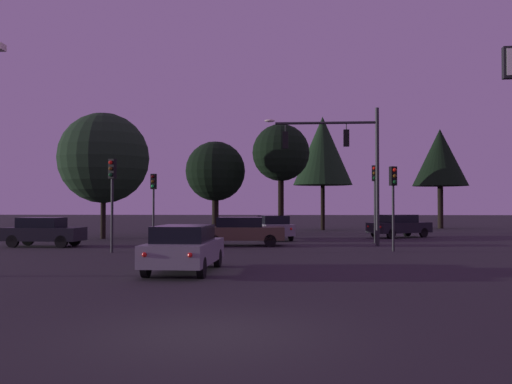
# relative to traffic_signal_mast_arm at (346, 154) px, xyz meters

# --- Properties ---
(ground_plane) EXTENTS (168.00, 168.00, 0.00)m
(ground_plane) POSITION_rel_traffic_signal_mast_arm_xyz_m (-4.69, 3.95, -4.90)
(ground_plane) COLOR #262326
(ground_plane) RESTS_ON ground
(traffic_signal_mast_arm) EXTENTS (6.09, 0.48, 7.34)m
(traffic_signal_mast_arm) POSITION_rel_traffic_signal_mast_arm_xyz_m (0.00, 0.00, 0.00)
(traffic_signal_mast_arm) COLOR #232326
(traffic_signal_mast_arm) RESTS_ON ground
(traffic_light_corner_left) EXTENTS (0.37, 0.39, 3.98)m
(traffic_light_corner_left) POSITION_rel_traffic_signal_mast_arm_xyz_m (1.80, -3.49, -2.06)
(traffic_light_corner_left) COLOR #232326
(traffic_light_corner_left) RESTS_ON ground
(traffic_light_corner_right) EXTENTS (0.36, 0.38, 4.28)m
(traffic_light_corner_right) POSITION_rel_traffic_signal_mast_arm_xyz_m (-11.20, -4.73, -1.86)
(traffic_light_corner_right) COLOR #232326
(traffic_light_corner_right) RESTS_ON ground
(traffic_light_median) EXTENTS (0.34, 0.38, 4.00)m
(traffic_light_median) POSITION_rel_traffic_signal_mast_arm_xyz_m (-10.97, 2.62, -2.05)
(traffic_light_median) COLOR #232326
(traffic_light_median) RESTS_ON ground
(traffic_light_far_side) EXTENTS (0.37, 0.39, 4.43)m
(traffic_light_far_side) POSITION_rel_traffic_signal_mast_arm_xyz_m (1.89, 2.29, -1.76)
(traffic_light_far_side) COLOR #232326
(traffic_light_far_side) RESTS_ON ground
(car_nearside_lane) EXTENTS (2.12, 4.63, 1.52)m
(car_nearside_lane) POSITION_rel_traffic_signal_mast_arm_xyz_m (-6.59, -11.97, -4.10)
(car_nearside_lane) COLOR gray
(car_nearside_lane) RESTS_ON ground
(car_crossing_left) EXTENTS (4.57, 2.07, 1.52)m
(car_crossing_left) POSITION_rel_traffic_signal_mast_arm_xyz_m (-5.57, -0.12, -4.10)
(car_crossing_left) COLOR #473828
(car_crossing_left) RESTS_ON ground
(car_crossing_right) EXTENTS (4.15, 2.00, 1.52)m
(car_crossing_right) POSITION_rel_traffic_signal_mast_arm_xyz_m (-15.84, -1.33, -4.10)
(car_crossing_right) COLOR black
(car_crossing_right) RESTS_ON ground
(car_far_lane) EXTENTS (4.59, 3.74, 1.52)m
(car_far_lane) POSITION_rel_traffic_signal_mast_arm_xyz_m (4.37, 7.73, -4.10)
(car_far_lane) COLOR black
(car_far_lane) RESTS_ON ground
(car_parked_lot) EXTENTS (2.75, 4.60, 1.52)m
(car_parked_lot) POSITION_rel_traffic_signal_mast_arm_xyz_m (-3.99, 4.94, -4.10)
(car_parked_lot) COLOR gray
(car_parked_lot) RESTS_ON ground
(tree_behind_sign) EXTENTS (4.10, 4.10, 7.97)m
(tree_behind_sign) POSITION_rel_traffic_signal_mast_arm_xyz_m (-3.48, 10.15, 0.99)
(tree_behind_sign) COLOR black
(tree_behind_sign) RESTS_ON ground
(tree_left_far) EXTENTS (5.01, 5.01, 9.15)m
(tree_left_far) POSITION_rel_traffic_signal_mast_arm_xyz_m (11.13, 22.19, 1.60)
(tree_left_far) COLOR black
(tree_left_far) RESTS_ON ground
(tree_center_horizon) EXTENTS (5.80, 5.80, 8.09)m
(tree_center_horizon) POSITION_rel_traffic_signal_mast_arm_xyz_m (-14.87, 5.46, 0.28)
(tree_center_horizon) COLOR black
(tree_center_horizon) RESTS_ON ground
(tree_right_cluster) EXTENTS (4.51, 4.51, 6.97)m
(tree_right_cluster) POSITION_rel_traffic_signal_mast_arm_xyz_m (-8.44, 12.14, -0.21)
(tree_right_cluster) COLOR black
(tree_right_cluster) RESTS_ON ground
(tree_lot_edge) EXTENTS (5.08, 5.08, 9.79)m
(tree_lot_edge) POSITION_rel_traffic_signal_mast_arm_xyz_m (0.10, 18.45, 1.92)
(tree_lot_edge) COLOR black
(tree_lot_edge) RESTS_ON ground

